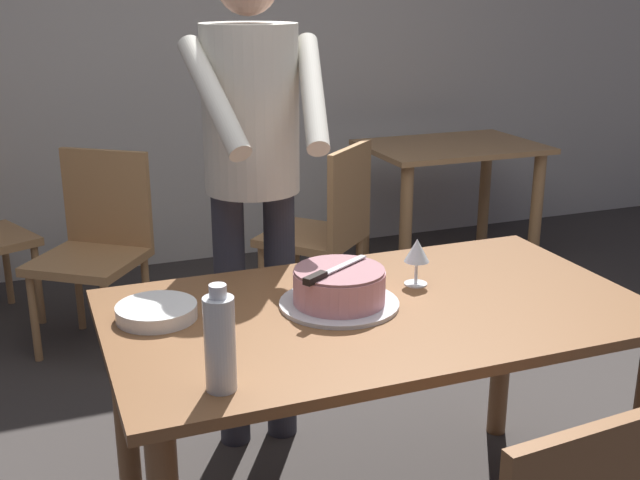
{
  "coord_description": "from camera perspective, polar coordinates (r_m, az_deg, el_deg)",
  "views": [
    {
      "loc": [
        -0.89,
        -1.86,
        1.61
      ],
      "look_at": [
        -0.1,
        0.2,
        0.9
      ],
      "focal_mm": 44.19,
      "sensor_mm": 36.0,
      "label": 1
    }
  ],
  "objects": [
    {
      "name": "plate_stack",
      "position": [
        2.19,
        -11.75,
        -5.1
      ],
      "size": [
        0.22,
        0.22,
        0.04
      ],
      "color": "white",
      "rests_on": "main_dining_table"
    },
    {
      "name": "cake_knife",
      "position": [
        2.14,
        0.28,
        -2.49
      ],
      "size": [
        0.24,
        0.16,
        0.02
      ],
      "color": "silver",
      "rests_on": "cake_on_platter"
    },
    {
      "name": "main_dining_table",
      "position": [
        2.28,
        4.11,
        -7.52
      ],
      "size": [
        1.51,
        0.85,
        0.75
      ],
      "color": "brown",
      "rests_on": "ground_plane"
    },
    {
      "name": "person_cutting_cake",
      "position": [
        2.65,
        -4.92,
        6.18
      ],
      "size": [
        0.47,
        0.56,
        1.72
      ],
      "color": "#2D2D38",
      "rests_on": "ground_plane"
    },
    {
      "name": "water_bottle",
      "position": [
        1.76,
        -7.26,
        -7.35
      ],
      "size": [
        0.07,
        0.07,
        0.25
      ],
      "color": "silver",
      "rests_on": "main_dining_table"
    },
    {
      "name": "background_chair_1",
      "position": [
        3.75,
        -15.93,
        -0.21
      ],
      "size": [
        0.62,
        0.62,
        0.9
      ],
      "color": "tan",
      "rests_on": "ground_plane"
    },
    {
      "name": "background_chair_2",
      "position": [
        3.84,
        0.4,
        0.94
      ],
      "size": [
        0.62,
        0.62,
        0.9
      ],
      "color": "tan",
      "rests_on": "ground_plane"
    },
    {
      "name": "back_wall",
      "position": [
        4.73,
        -10.56,
        14.42
      ],
      "size": [
        10.0,
        0.12,
        2.7
      ],
      "primitive_type": "cube",
      "color": "beige",
      "rests_on": "ground_plane"
    },
    {
      "name": "cake_on_platter",
      "position": [
        2.21,
        1.4,
        -3.54
      ],
      "size": [
        0.34,
        0.34,
        0.11
      ],
      "color": "silver",
      "rests_on": "main_dining_table"
    },
    {
      "name": "wine_glass_near",
      "position": [
        2.37,
        7.03,
        -0.88
      ],
      "size": [
        0.08,
        0.08,
        0.14
      ],
      "color": "silver",
      "rests_on": "main_dining_table"
    },
    {
      "name": "background_table",
      "position": [
        4.7,
        9.42,
        4.92
      ],
      "size": [
        1.0,
        0.7,
        0.74
      ],
      "color": "tan",
      "rests_on": "ground_plane"
    }
  ]
}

